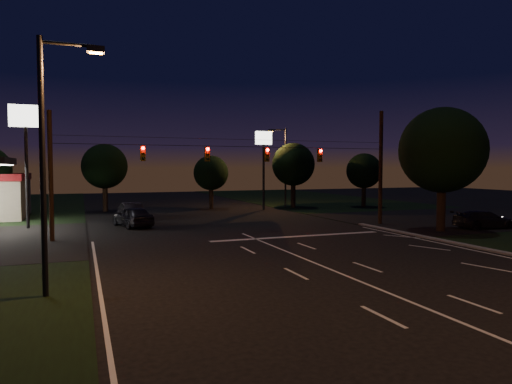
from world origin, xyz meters
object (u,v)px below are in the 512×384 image
utility_pole_right (380,224)px  car_oncoming_a (133,217)px  tree_right_near (441,151)px  car_oncoming_b (130,211)px  car_cross (484,220)px

utility_pole_right → car_oncoming_a: size_ratio=1.94×
utility_pole_right → tree_right_near: (1.53, -4.83, 5.68)m
car_oncoming_a → car_oncoming_b: 5.44m
car_oncoming_a → car_cross: car_oncoming_a is taller
car_oncoming_b → car_cross: (23.91, -15.83, -0.07)m
car_cross → car_oncoming_a: bearing=76.8°
car_oncoming_a → car_cross: (24.25, -10.40, -0.12)m
car_oncoming_a → car_cross: 26.38m
tree_right_near → car_oncoming_a: 23.14m
utility_pole_right → tree_right_near: tree_right_near is taller
utility_pole_right → tree_right_near: 7.61m
utility_pole_right → car_oncoming_a: (-18.64, 5.40, 0.79)m
utility_pole_right → car_cross: 7.54m
tree_right_near → car_cross: tree_right_near is taller
utility_pole_right → car_cross: bearing=-41.7°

